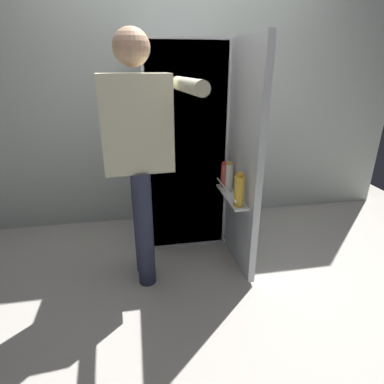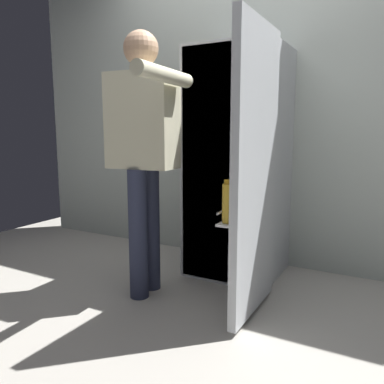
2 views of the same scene
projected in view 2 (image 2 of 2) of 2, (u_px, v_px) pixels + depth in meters
name	position (u px, v px, depth m)	size (l,w,h in m)	color
ground_plane	(204.00, 298.00, 2.43)	(5.21, 5.21, 0.00)	#B7B2A8
kitchen_wall	(256.00, 105.00, 3.01)	(4.40, 0.10, 2.51)	beige
refrigerator	(239.00, 165.00, 2.72)	(0.69, 1.21, 1.63)	silver
person	(144.00, 141.00, 2.36)	(0.57, 0.72, 1.65)	#2D334C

